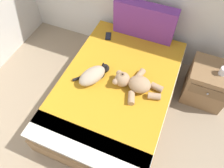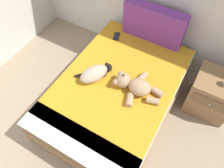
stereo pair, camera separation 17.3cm
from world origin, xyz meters
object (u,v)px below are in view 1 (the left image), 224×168
object	(u,v)px
cat	(93,75)
patterned_cushion	(144,21)
bed	(116,93)
nightstand	(207,84)
cell_phone	(108,36)
teddy_bear	(134,83)
mug	(224,71)

from	to	relation	value
cat	patterned_cushion	bearing A→B (deg)	72.75
bed	nightstand	bearing A→B (deg)	28.41
bed	cat	xyz separation A→B (m)	(-0.25, -0.07, 0.31)
patterned_cushion	cell_phone	world-z (taller)	patterned_cushion
cat	cell_phone	size ratio (longest dim) A/B	2.55
cell_phone	nightstand	xyz separation A→B (m)	(1.38, -0.11, -0.21)
patterned_cushion	nightstand	distance (m)	1.10
teddy_bear	cell_phone	world-z (taller)	teddy_bear
cat	cell_phone	world-z (taller)	cat
bed	mug	xyz separation A→B (m)	(1.07, 0.51, 0.34)
bed	mug	bearing A→B (deg)	25.60
teddy_bear	mug	world-z (taller)	teddy_bear
cat	mug	xyz separation A→B (m)	(1.33, 0.58, 0.03)
patterned_cushion	mug	distance (m)	1.10
cat	nightstand	xyz separation A→B (m)	(1.25, 0.61, -0.28)
patterned_cushion	teddy_bear	distance (m)	0.88
bed	nightstand	size ratio (longest dim) A/B	3.63
cell_phone	nightstand	bearing A→B (deg)	-4.55
patterned_cushion	cat	world-z (taller)	patterned_cushion
bed	cell_phone	size ratio (longest dim) A/B	11.66
patterned_cushion	cell_phone	size ratio (longest dim) A/B	4.81
nightstand	mug	distance (m)	0.32
mug	nightstand	bearing A→B (deg)	160.45
patterned_cushion	nightstand	xyz separation A→B (m)	(0.97, -0.31, -0.43)
bed	cat	bearing A→B (deg)	-165.55
cell_phone	mug	xyz separation A→B (m)	(1.45, -0.14, 0.10)
cell_phone	nightstand	world-z (taller)	nightstand
patterned_cushion	nightstand	size ratio (longest dim) A/B	1.50
cat	mug	bearing A→B (deg)	23.59
cat	teddy_bear	bearing A→B (deg)	7.91
bed	teddy_bear	size ratio (longest dim) A/B	3.47
nightstand	patterned_cushion	bearing A→B (deg)	162.21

